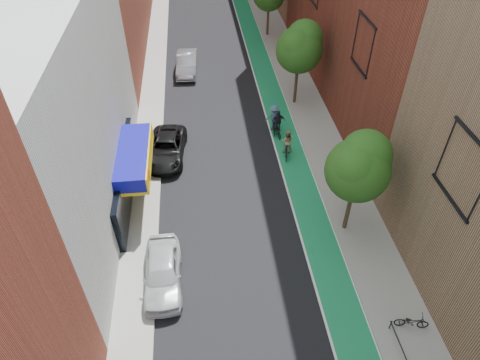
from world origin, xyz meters
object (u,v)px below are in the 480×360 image
object	(u,v)px
parked_car_black	(167,148)
cyclist_lane_mid	(278,126)
parked_car_silver	(187,63)
cyclist_lane_near	(287,145)
parked_car_white	(163,272)
cyclist_lane_far	(274,120)

from	to	relation	value
parked_car_black	cyclist_lane_mid	distance (m)	8.26
parked_car_silver	cyclist_lane_near	xyz separation A→B (m)	(6.60, -13.42, 0.04)
parked_car_black	parked_car_white	bearing A→B (deg)	-84.12
parked_car_silver	cyclist_lane_far	world-z (taller)	cyclist_lane_far
parked_car_silver	cyclist_lane_mid	size ratio (longest dim) A/B	2.48
parked_car_black	cyclist_lane_near	xyz separation A→B (m)	(8.20, -0.78, 0.14)
parked_car_white	cyclist_lane_mid	world-z (taller)	cyclist_lane_mid
parked_car_white	cyclist_lane_near	world-z (taller)	cyclist_lane_near
cyclist_lane_near	parked_car_black	bearing A→B (deg)	5.84
parked_car_black	cyclist_lane_near	world-z (taller)	cyclist_lane_near
parked_car_black	parked_car_silver	xyz separation A→B (m)	(1.60, 12.64, 0.10)
parked_car_black	cyclist_lane_far	world-z (taller)	cyclist_lane_far
parked_car_silver	cyclist_lane_mid	xyz separation A→B (m)	(6.47, -10.87, -0.06)
cyclist_lane_mid	cyclist_lane_far	distance (m)	0.57
parked_car_black	cyclist_lane_mid	xyz separation A→B (m)	(8.07, 1.76, 0.04)
parked_car_white	parked_car_black	distance (m)	10.49
cyclist_lane_mid	cyclist_lane_near	bearing A→B (deg)	91.53
cyclist_lane_near	cyclist_lane_mid	distance (m)	2.55
cyclist_lane_near	cyclist_lane_mid	xyz separation A→B (m)	(-0.13, 2.54, -0.10)
parked_car_silver	cyclist_lane_far	bearing A→B (deg)	-55.75
cyclist_lane_far	cyclist_lane_mid	bearing A→B (deg)	123.79
parked_car_white	parked_car_silver	xyz separation A→B (m)	(1.60, 23.13, 0.03)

